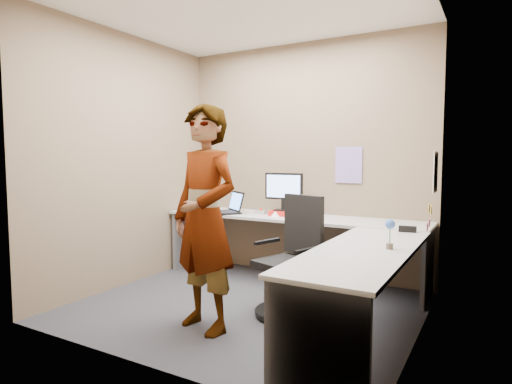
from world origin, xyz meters
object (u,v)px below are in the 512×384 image
Objects in this scene: person at (205,218)px; office_chair at (291,267)px; monitor at (284,188)px; desk at (306,242)px.

office_chair is at bearing 66.66° from person.
monitor is at bearing 106.35° from person.
monitor reaches higher than office_chair.
person is (0.07, -1.58, -0.13)m from monitor.
person is (-0.46, -0.98, 0.31)m from desk.
monitor is 0.43× the size of office_chair.
person reaches higher than monitor.
desk is at bearing 110.54° from office_chair.
desk is 0.39m from office_chair.
person is (-0.47, -0.62, 0.48)m from office_chair.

